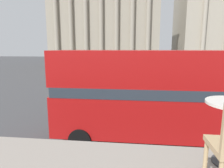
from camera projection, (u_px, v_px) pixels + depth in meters
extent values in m
cylinder|color=black|center=(92.00, 120.00, 11.17)|extent=(1.02, 0.22, 1.02)
cylinder|color=black|center=(80.00, 140.00, 8.75)|extent=(1.02, 0.22, 1.02)
cube|color=#B71414|center=(165.00, 114.00, 9.36)|extent=(10.41, 2.47, 1.88)
cube|color=#2D3842|center=(167.00, 90.00, 9.15)|extent=(10.21, 2.50, 0.45)
cube|color=#B71414|center=(168.00, 68.00, 8.98)|extent=(10.41, 2.47, 1.56)
cylinder|color=tan|center=(205.00, 162.00, 1.93)|extent=(0.04, 0.04, 0.44)
cube|color=#A39984|center=(107.00, 26.00, 46.61)|extent=(22.94, 14.45, 18.97)
cylinder|color=#A39984|center=(56.00, 30.00, 40.41)|extent=(0.90, 0.90, 16.13)
cylinder|color=#A39984|center=(71.00, 30.00, 40.06)|extent=(0.90, 0.90, 16.13)
cylinder|color=#A39984|center=(86.00, 30.00, 39.71)|extent=(0.90, 0.90, 16.13)
cylinder|color=#A39984|center=(101.00, 30.00, 39.37)|extent=(0.90, 0.90, 16.13)
cylinder|color=#A39984|center=(116.00, 30.00, 39.02)|extent=(0.90, 0.90, 16.13)
cylinder|color=#A39984|center=(132.00, 29.00, 38.67)|extent=(0.90, 0.90, 16.13)
cylinder|color=#A39984|center=(148.00, 29.00, 38.33)|extent=(0.90, 0.90, 16.13)
cylinder|color=#B2A893|center=(204.00, 31.00, 41.30)|extent=(0.90, 0.90, 15.99)
cylinder|color=black|center=(113.00, 90.00, 12.18)|extent=(0.12, 0.12, 3.97)
cube|color=black|center=(116.00, 65.00, 11.89)|extent=(0.20, 0.24, 0.70)
sphere|color=green|center=(118.00, 62.00, 11.85)|extent=(0.14, 0.14, 0.14)
cylinder|color=black|center=(212.00, 75.00, 19.27)|extent=(0.12, 0.12, 3.78)
cube|color=black|center=(215.00, 60.00, 18.99)|extent=(0.20, 0.24, 0.70)
sphere|color=red|center=(217.00, 59.00, 18.95)|extent=(0.14, 0.14, 0.14)
cylinder|color=black|center=(115.00, 68.00, 27.22)|extent=(0.12, 0.12, 3.69)
cube|color=black|center=(116.00, 57.00, 26.95)|extent=(0.20, 0.24, 0.70)
sphere|color=gold|center=(117.00, 56.00, 26.91)|extent=(0.14, 0.14, 0.14)
cylinder|color=#282B33|center=(97.00, 74.00, 31.94)|extent=(0.14, 0.14, 0.77)
cylinder|color=#282B33|center=(98.00, 74.00, 31.92)|extent=(0.14, 0.14, 0.77)
cylinder|color=slate|center=(97.00, 70.00, 31.81)|extent=(0.32, 0.32, 0.61)
sphere|color=tan|center=(97.00, 67.00, 31.73)|extent=(0.21, 0.21, 0.21)
cylinder|color=#282B33|center=(98.00, 74.00, 32.31)|extent=(0.14, 0.14, 0.82)
cylinder|color=#282B33|center=(99.00, 74.00, 32.29)|extent=(0.14, 0.14, 0.82)
cylinder|color=black|center=(98.00, 69.00, 32.17)|extent=(0.32, 0.32, 0.65)
sphere|color=tan|center=(98.00, 66.00, 32.09)|extent=(0.22, 0.22, 0.22)
cylinder|color=#282B33|center=(84.00, 102.00, 15.38)|extent=(0.14, 0.14, 0.77)
cylinder|color=#282B33|center=(87.00, 102.00, 15.36)|extent=(0.14, 0.14, 0.77)
cylinder|color=#606638|center=(85.00, 93.00, 15.24)|extent=(0.32, 0.32, 0.61)
sphere|color=tan|center=(85.00, 88.00, 15.17)|extent=(0.21, 0.21, 0.21)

